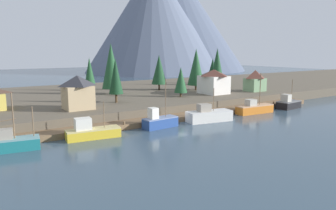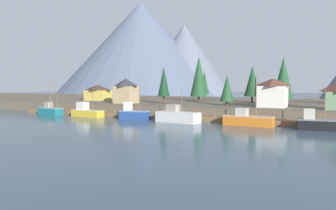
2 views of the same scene
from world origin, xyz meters
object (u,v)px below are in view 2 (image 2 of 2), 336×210
(conifer_near_left, at_px, (252,81))
(conifer_near_right, at_px, (227,88))
(fishing_boat_orange, at_px, (248,120))
(conifer_back_right, at_px, (283,78))
(fishing_boat_blue, at_px, (134,114))
(conifer_mid_left, at_px, (199,76))
(fishing_boat_white, at_px, (177,116))
(fishing_boat_yellow, at_px, (86,112))
(conifer_mid_right, at_px, (164,82))
(house_tan, at_px, (126,91))
(fishing_boat_teal, at_px, (50,110))
(house_white, at_px, (273,92))
(fishing_boat_black, at_px, (316,123))
(house_yellow, at_px, (98,92))
(conifer_far_left, at_px, (205,82))

(conifer_near_left, relative_size, conifer_near_right, 1.38)
(fishing_boat_orange, height_order, conifer_back_right, conifer_back_right)
(fishing_boat_blue, bearing_deg, conifer_mid_left, 77.87)
(fishing_boat_white, height_order, conifer_near_left, conifer_near_left)
(fishing_boat_yellow, bearing_deg, conifer_mid_right, 61.33)
(conifer_mid_left, bearing_deg, house_tan, -130.56)
(fishing_boat_teal, height_order, fishing_boat_orange, fishing_boat_orange)
(fishing_boat_yellow, relative_size, house_white, 1.22)
(fishing_boat_blue, bearing_deg, house_white, 25.98)
(fishing_boat_black, xyz_separation_m, conifer_back_right, (-8.39, 25.39, 8.01))
(fishing_boat_blue, bearing_deg, conifer_back_right, 37.01)
(conifer_mid_right, bearing_deg, house_yellow, 169.40)
(fishing_boat_blue, height_order, conifer_near_left, conifer_near_left)
(house_yellow, height_order, conifer_near_left, conifer_near_left)
(house_yellow, bearing_deg, fishing_boat_blue, -39.21)
(fishing_boat_white, relative_size, conifer_near_left, 0.94)
(house_yellow, distance_m, house_white, 53.25)
(fishing_boat_blue, bearing_deg, house_tan, 124.02)
(conifer_mid_left, height_order, conifer_back_right, conifer_mid_left)
(fishing_boat_teal, relative_size, conifer_near_left, 0.80)
(fishing_boat_blue, xyz_separation_m, conifer_near_right, (16.30, 16.11, 5.47))
(fishing_boat_teal, distance_m, fishing_boat_yellow, 11.46)
(fishing_boat_white, distance_m, house_tan, 25.97)
(fishing_boat_teal, height_order, conifer_near_left, conifer_near_left)
(fishing_boat_orange, relative_size, house_yellow, 1.23)
(fishing_boat_teal, distance_m, conifer_mid_right, 29.69)
(house_yellow, bearing_deg, conifer_far_left, 34.82)
(house_white, relative_size, conifer_near_left, 0.70)
(conifer_near_left, bearing_deg, fishing_boat_teal, -144.32)
(conifer_near_right, bearing_deg, fishing_boat_yellow, -150.75)
(conifer_mid_left, relative_size, conifer_mid_right, 1.36)
(fishing_boat_orange, distance_m, conifer_mid_right, 31.49)
(fishing_boat_yellow, bearing_deg, conifer_far_left, 76.99)
(house_white, relative_size, conifer_mid_right, 0.73)
(conifer_mid_right, bearing_deg, fishing_boat_blue, -86.90)
(fishing_boat_orange, xyz_separation_m, conifer_near_left, (-5.58, 31.15, 7.31))
(house_yellow, xyz_separation_m, conifer_mid_right, (25.15, -4.71, 3.29))
(conifer_mid_right, bearing_deg, house_tan, -160.31)
(fishing_boat_teal, xyz_separation_m, conifer_mid_right, (23.41, 16.79, 7.20))
(fishing_boat_white, bearing_deg, house_white, 55.99)
(fishing_boat_orange, xyz_separation_m, house_yellow, (-50.89, 21.37, 3.89))
(conifer_mid_right, relative_size, conifer_far_left, 1.03)
(conifer_near_left, relative_size, conifer_mid_right, 1.04)
(fishing_boat_black, relative_size, conifer_far_left, 0.74)
(fishing_boat_yellow, height_order, fishing_boat_orange, fishing_boat_orange)
(house_yellow, relative_size, house_tan, 1.14)
(fishing_boat_orange, distance_m, conifer_near_left, 32.48)
(fishing_boat_black, bearing_deg, conifer_far_left, 124.08)
(fishing_boat_teal, relative_size, house_white, 1.15)
(fishing_boat_yellow, height_order, house_tan, house_tan)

